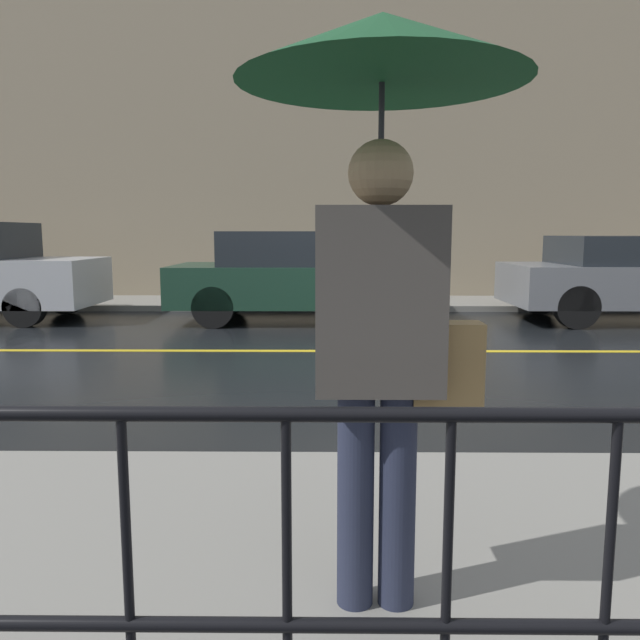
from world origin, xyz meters
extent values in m
plane|color=black|center=(0.00, 0.00, 0.00)|extent=(80.00, 80.00, 0.00)
cube|color=gray|center=(0.00, -5.16, 0.05)|extent=(28.00, 2.59, 0.11)
cube|color=gray|center=(0.00, 4.83, 0.05)|extent=(28.00, 1.93, 0.11)
cube|color=gold|center=(0.00, 0.00, 0.00)|extent=(25.20, 0.12, 0.01)
cube|color=gray|center=(0.00, 5.94, 3.10)|extent=(28.00, 0.30, 6.21)
cylinder|color=black|center=(-1.31, -6.21, 0.58)|extent=(0.02, 0.02, 0.94)
cylinder|color=black|center=(-0.94, -6.21, 0.58)|extent=(0.02, 0.02, 0.94)
cylinder|color=black|center=(-0.56, -6.21, 0.58)|extent=(0.02, 0.02, 0.94)
cylinder|color=black|center=(-0.19, -6.21, 0.58)|extent=(0.02, 0.02, 0.94)
cylinder|color=#23283D|center=(-0.74, -5.44, 0.51)|extent=(0.13, 0.13, 0.80)
cylinder|color=#23283D|center=(-0.59, -5.44, 0.51)|extent=(0.13, 0.13, 0.80)
cube|color=#47423D|center=(-0.66, -5.44, 1.22)|extent=(0.43, 0.26, 0.63)
sphere|color=tan|center=(-0.66, -5.44, 1.65)|extent=(0.22, 0.22, 0.22)
cylinder|color=#262628|center=(-0.66, -5.44, 1.58)|extent=(0.02, 0.02, 0.72)
cone|color=#144723|center=(-0.66, -5.44, 2.05)|extent=(0.97, 0.97, 0.22)
cube|color=#9E7A47|center=(-0.43, -5.44, 1.00)|extent=(0.24, 0.12, 0.30)
cylinder|color=black|center=(-5.51, 3.49, 0.31)|extent=(0.62, 0.22, 0.62)
cylinder|color=black|center=(-5.51, 1.94, 0.31)|extent=(0.62, 0.22, 0.62)
cube|color=#193828|center=(-1.32, 2.71, 0.60)|extent=(4.07, 1.89, 0.65)
cube|color=#1E2328|center=(-1.48, 2.71, 1.20)|extent=(2.12, 1.74, 0.55)
cylinder|color=black|center=(-0.06, 3.55, 0.32)|extent=(0.64, 0.22, 0.64)
cylinder|color=black|center=(-0.06, 1.88, 0.32)|extent=(0.64, 0.22, 0.64)
cylinder|color=black|center=(-2.58, 3.55, 0.32)|extent=(0.64, 0.22, 0.64)
cylinder|color=black|center=(-2.58, 1.88, 0.32)|extent=(0.64, 0.22, 0.64)
cube|color=slate|center=(4.21, 2.71, 0.61)|extent=(4.04, 1.94, 0.66)
cube|color=#1E2328|center=(4.05, 2.71, 1.17)|extent=(2.10, 1.78, 0.46)
cylinder|color=black|center=(2.96, 3.57, 0.33)|extent=(0.66, 0.22, 0.66)
cylinder|color=black|center=(2.96, 1.86, 0.33)|extent=(0.66, 0.22, 0.66)
camera|label=1|loc=(-0.85, -7.57, 1.45)|focal=35.00mm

